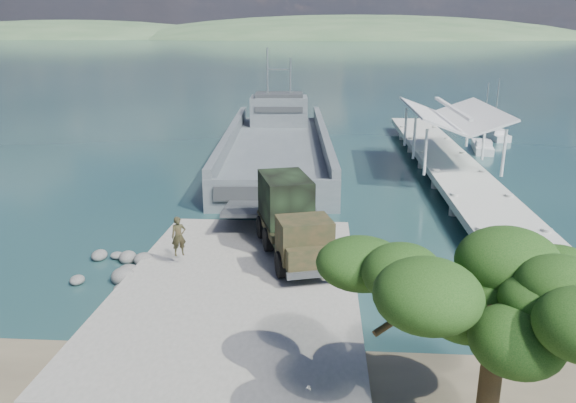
% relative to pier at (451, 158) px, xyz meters
% --- Properties ---
extents(ground, '(1400.00, 1400.00, 0.00)m').
position_rel_pier_xyz_m(ground, '(-13.00, -18.77, -1.60)').
color(ground, '#1C4243').
rests_on(ground, ground).
extents(boat_ramp, '(10.00, 18.00, 0.50)m').
position_rel_pier_xyz_m(boat_ramp, '(-13.00, -19.77, -1.35)').
color(boat_ramp, gray).
rests_on(boat_ramp, ground).
extents(shoreline_rocks, '(3.20, 5.60, 0.90)m').
position_rel_pier_xyz_m(shoreline_rocks, '(-19.20, -18.27, -1.60)').
color(shoreline_rocks, '#50504E').
rests_on(shoreline_rocks, ground).
extents(distant_headlands, '(1000.00, 240.00, 48.00)m').
position_rel_pier_xyz_m(distant_headlands, '(37.00, 541.23, -1.60)').
color(distant_headlands, '#385837').
rests_on(distant_headlands, ground).
extents(pier, '(6.40, 44.00, 6.10)m').
position_rel_pier_xyz_m(pier, '(0.00, 0.00, 0.00)').
color(pier, beige).
rests_on(pier, ground).
extents(landing_craft, '(10.02, 33.18, 9.74)m').
position_rel_pier_xyz_m(landing_craft, '(-13.40, 4.58, -0.80)').
color(landing_craft, '#4D565B').
rests_on(landing_craft, ground).
extents(military_truck, '(4.23, 7.78, 3.46)m').
position_rel_pier_xyz_m(military_truck, '(-10.96, -16.43, 0.62)').
color(military_truck, black).
rests_on(military_truck, boat_ramp).
extents(soldier, '(0.79, 0.68, 1.83)m').
position_rel_pier_xyz_m(soldier, '(-15.99, -18.04, -0.18)').
color(soldier, black).
rests_on(soldier, boat_ramp).
extents(sailboat_near, '(2.32, 5.39, 6.36)m').
position_rel_pier_xyz_m(sailboat_near, '(5.07, 10.20, -1.26)').
color(sailboat_near, silver).
rests_on(sailboat_near, ground).
extents(sailboat_far, '(2.20, 5.23, 6.18)m').
position_rel_pier_xyz_m(sailboat_far, '(7.89, 16.51, -1.27)').
color(sailboat_far, silver).
rests_on(sailboat_far, ground).
extents(overhang_tree, '(6.51, 5.99, 5.91)m').
position_rel_pier_xyz_m(overhang_tree, '(-5.94, -29.64, 3.14)').
color(overhang_tree, '#302213').
rests_on(overhang_tree, ground).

